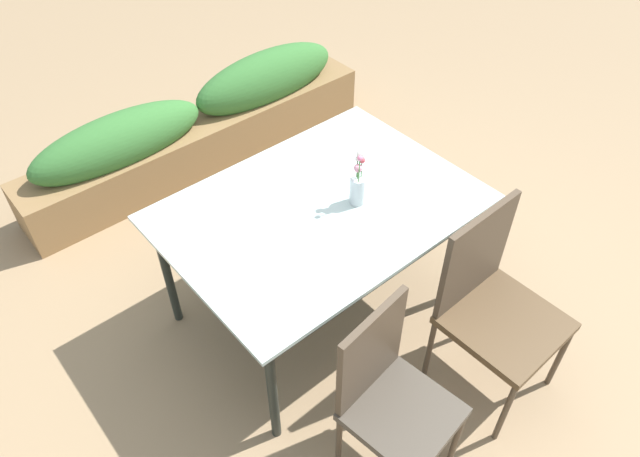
{
  "coord_description": "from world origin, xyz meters",
  "views": [
    {
      "loc": [
        -1.46,
        -1.54,
        2.68
      ],
      "look_at": [
        -0.06,
        0.1,
        0.62
      ],
      "focal_mm": 33.05,
      "sensor_mm": 36.0,
      "label": 1
    }
  ],
  "objects_px": {
    "chair_near_left": "(390,392)",
    "chair_near_right": "(493,299)",
    "planter_box": "(202,125)",
    "dining_table": "(320,214)",
    "flower_vase": "(358,186)"
  },
  "relations": [
    {
      "from": "chair_near_left",
      "to": "dining_table",
      "type": "bearing_deg",
      "value": -119.48
    },
    {
      "from": "chair_near_left",
      "to": "chair_near_right",
      "type": "xyz_separation_m",
      "value": [
        0.68,
        0.01,
        0.04
      ]
    },
    {
      "from": "dining_table",
      "to": "chair_near_right",
      "type": "height_order",
      "value": "chair_near_right"
    },
    {
      "from": "flower_vase",
      "to": "chair_near_left",
      "type": "bearing_deg",
      "value": -123.93
    },
    {
      "from": "dining_table",
      "to": "flower_vase",
      "type": "relative_size",
      "value": 5.04
    },
    {
      "from": "flower_vase",
      "to": "planter_box",
      "type": "distance_m",
      "value": 1.79
    },
    {
      "from": "chair_near_right",
      "to": "flower_vase",
      "type": "xyz_separation_m",
      "value": [
        -0.18,
        0.74,
        0.31
      ]
    },
    {
      "from": "flower_vase",
      "to": "dining_table",
      "type": "bearing_deg",
      "value": 148.72
    },
    {
      "from": "chair_near_left",
      "to": "planter_box",
      "type": "distance_m",
      "value": 2.53
    },
    {
      "from": "dining_table",
      "to": "chair_near_left",
      "type": "bearing_deg",
      "value": -112.31
    },
    {
      "from": "chair_near_right",
      "to": "planter_box",
      "type": "distance_m",
      "value": 2.45
    },
    {
      "from": "planter_box",
      "to": "flower_vase",
      "type": "bearing_deg",
      "value": -93.43
    },
    {
      "from": "dining_table",
      "to": "chair_near_left",
      "type": "relative_size",
      "value": 1.61
    },
    {
      "from": "chair_near_left",
      "to": "chair_near_right",
      "type": "bearing_deg",
      "value": 173.96
    },
    {
      "from": "dining_table",
      "to": "chair_near_right",
      "type": "xyz_separation_m",
      "value": [
        0.34,
        -0.83,
        -0.16
      ]
    }
  ]
}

